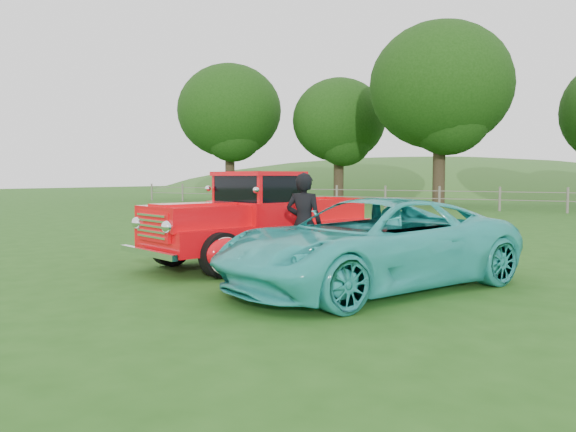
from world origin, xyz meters
The scene contains 9 objects.
ground centered at (0.00, 0.00, 0.00)m, with size 140.00×140.00×0.00m, color #225015.
distant_hills centered at (-4.08, 59.46, -4.55)m, with size 116.00×60.00×18.00m.
fence_line centered at (0.00, 22.00, 0.60)m, with size 48.00×0.12×1.20m.
tree_far_west centered at (-20.00, 26.00, 6.49)m, with size 7.60×7.60×9.93m.
tree_mid_west centered at (-12.00, 28.00, 5.55)m, with size 6.40×6.40×8.46m.
tree_near_west centered at (-4.00, 25.00, 6.80)m, with size 8.00×8.00×10.42m.
red_pickup centered at (-0.26, 2.13, 0.80)m, with size 3.19×5.27×1.78m.
teal_sedan centered at (2.60, 0.94, 0.68)m, with size 2.25×4.89×1.36m, color #2DB4B0.
man centered at (1.10, 1.50, 0.88)m, with size 0.64×0.42×1.75m, color black.
Camera 1 is at (6.05, -6.75, 1.68)m, focal length 35.00 mm.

